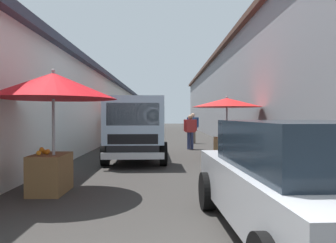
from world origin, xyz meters
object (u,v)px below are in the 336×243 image
fruit_stall_far_left (227,112)px  parked_scooter (122,141)px  vendor_in_shade (193,126)px  plastic_stool (259,157)px  fruit_stall_mid_lane (126,114)px  hatchback_car (299,180)px  vendor_by_crates (190,130)px  delivery_truck (136,130)px  fruit_stall_near_right (53,98)px

fruit_stall_far_left → parked_scooter: size_ratio=1.48×
fruit_stall_far_left → vendor_in_shade: size_ratio=1.50×
fruit_stall_far_left → vendor_in_shade: bearing=6.3°
fruit_stall_far_left → plastic_stool: 2.58m
fruit_stall_mid_lane → hatchback_car: fruit_stall_mid_lane is taller
vendor_in_shade → plastic_stool: size_ratio=3.78×
vendor_by_crates → parked_scooter: vendor_by_crates is taller
fruit_stall_mid_lane → plastic_stool: fruit_stall_mid_lane is taller
fruit_stall_far_left → parked_scooter: 4.80m
hatchback_car → plastic_stool: bearing=-11.7°
parked_scooter → plastic_stool: bearing=-134.2°
plastic_stool → hatchback_car: bearing=168.3°
parked_scooter → fruit_stall_mid_lane: bearing=1.6°
delivery_truck → vendor_in_shade: (7.10, -2.48, -0.09)m
fruit_stall_far_left → vendor_by_crates: bearing=19.4°
vendor_in_shade → plastic_stool: (-8.21, -1.18, -0.63)m
fruit_stall_far_left → fruit_stall_near_right: (-5.21, 4.35, 0.20)m
fruit_stall_mid_lane → fruit_stall_far_left: bearing=-134.8°
fruit_stall_far_left → hatchback_car: fruit_stall_far_left is taller
delivery_truck → plastic_stool: bearing=-106.8°
fruit_stall_near_right → parked_scooter: fruit_stall_near_right is taller
fruit_stall_near_right → plastic_stool: fruit_stall_near_right is taller
fruit_stall_mid_lane → parked_scooter: bearing=-178.4°
delivery_truck → plastic_stool: size_ratio=11.45×
hatchback_car → vendor_by_crates: (10.53, 0.45, 0.15)m
hatchback_car → vendor_in_shade: vendor_in_shade is taller
fruit_stall_far_left → parked_scooter: (2.28, 4.04, -1.20)m
fruit_stall_mid_lane → hatchback_car: (-11.61, -3.49, -0.85)m
delivery_truck → vendor_by_crates: size_ratio=3.21×
hatchback_car → parked_scooter: (9.82, 3.44, -0.29)m
fruit_stall_far_left → hatchback_car: 7.62m
delivery_truck → vendor_in_shade: delivery_truck is taller
fruit_stall_near_right → delivery_truck: size_ratio=0.48×
delivery_truck → parked_scooter: 3.49m
hatchback_car → vendor_by_crates: bearing=2.4°
fruit_stall_far_left → vendor_in_shade: 6.13m
fruit_stall_far_left → vendor_by_crates: fruit_stall_far_left is taller
fruit_stall_near_right → vendor_by_crates: bearing=-21.9°
vendor_by_crates → vendor_in_shade: bearing=-7.2°
fruit_stall_far_left → delivery_truck: size_ratio=0.50×
hatchback_car → vendor_by_crates: vendor_by_crates is taller
delivery_truck → hatchback_car: bearing=-158.6°
hatchback_car → parked_scooter: hatchback_car is taller
vendor_in_shade → parked_scooter: bearing=138.2°
hatchback_car → fruit_stall_mid_lane: bearing=16.7°
parked_scooter → plastic_stool: parked_scooter is taller
fruit_stall_near_right → hatchback_car: bearing=-121.9°
parked_scooter → plastic_stool: size_ratio=3.85×
fruit_stall_mid_lane → delivery_truck: size_ratio=0.43×
vendor_by_crates → parked_scooter: 3.11m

